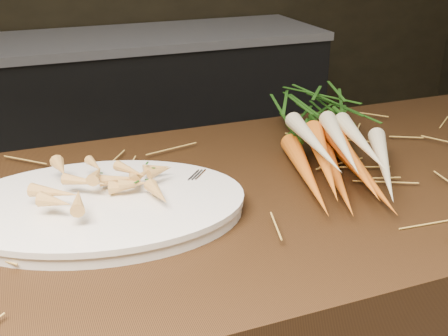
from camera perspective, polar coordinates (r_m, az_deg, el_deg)
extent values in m
cube|color=black|center=(2.94, -8.17, 4.87)|extent=(1.80, 0.60, 0.80)
cube|color=#99999E|center=(2.83, -8.67, 12.92)|extent=(1.82, 0.62, 0.04)
cone|color=#DC5510|center=(1.04, 8.43, -0.68)|extent=(0.13, 0.32, 0.04)
cone|color=#DC5510|center=(1.05, 11.22, -0.64)|extent=(0.15, 0.31, 0.04)
cone|color=#DC5510|center=(1.06, 13.94, -0.61)|extent=(0.12, 0.32, 0.04)
cone|color=#DC5510|center=(1.02, 10.11, 0.76)|extent=(0.16, 0.31, 0.04)
cone|color=#DC5510|center=(1.03, 12.86, 0.78)|extent=(0.14, 0.32, 0.04)
cone|color=beige|center=(1.03, 9.16, 2.53)|extent=(0.10, 0.30, 0.05)
cone|color=beige|center=(1.03, 11.80, 2.51)|extent=(0.14, 0.29, 0.05)
cone|color=beige|center=(1.05, 13.80, 2.52)|extent=(0.13, 0.29, 0.05)
cone|color=beige|center=(1.04, 15.94, 0.33)|extent=(0.18, 0.27, 0.03)
ellipsoid|color=#225A1C|center=(1.29, 8.89, 5.92)|extent=(0.28, 0.33, 0.10)
cube|color=silver|center=(0.92, -2.17, -3.23)|extent=(0.13, 0.14, 0.00)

